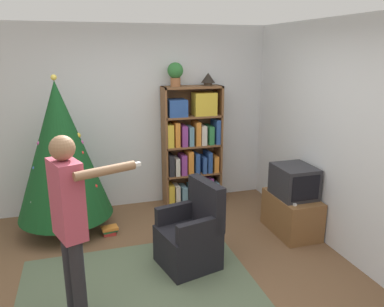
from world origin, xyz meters
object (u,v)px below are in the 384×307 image
object	(u,v)px
armchair	(191,237)
table_lamp	(208,78)
television	(294,181)
standing_person	(70,219)
christmas_tree	(61,151)
potted_plant	(175,73)
bookshelf	(192,148)

from	to	relation	value
armchair	table_lamp	xyz separation A→B (m)	(0.75, 1.66, 1.54)
television	standing_person	distance (m)	2.79
christmas_tree	armchair	bearing A→B (deg)	-43.29
television	potted_plant	xyz separation A→B (m)	(-1.16, 1.32, 1.26)
christmas_tree	potted_plant	size ratio (longest dim) A/B	6.01
bookshelf	table_lamp	world-z (taller)	table_lamp
christmas_tree	standing_person	distance (m)	1.85
standing_person	potted_plant	distance (m)	2.87
standing_person	table_lamp	xyz separation A→B (m)	(1.92, 2.29, 0.88)
potted_plant	standing_person	bearing A→B (deg)	-122.24
armchair	television	bearing A→B (deg)	89.90
bookshelf	standing_person	bearing A→B (deg)	-126.45
bookshelf	standing_person	xyz separation A→B (m)	(-1.68, -2.28, 0.12)
bookshelf	potted_plant	size ratio (longest dim) A/B	5.34
bookshelf	table_lamp	xyz separation A→B (m)	(0.24, 0.01, 1.00)
standing_person	armchair	bearing A→B (deg)	97.70
bookshelf	television	bearing A→B (deg)	-54.98
armchair	standing_person	distance (m)	1.48
christmas_tree	standing_person	xyz separation A→B (m)	(0.12, -1.85, -0.08)
television	christmas_tree	world-z (taller)	christmas_tree
christmas_tree	bookshelf	bearing A→B (deg)	13.41
bookshelf	table_lamp	distance (m)	1.03
armchair	standing_person	bearing A→B (deg)	-75.34
bookshelf	christmas_tree	size ratio (longest dim) A/B	0.89
bookshelf	armchair	world-z (taller)	bookshelf
television	standing_person	world-z (taller)	standing_person
christmas_tree	armchair	xyz separation A→B (m)	(1.30, -1.22, -0.74)
christmas_tree	armchair	distance (m)	1.93
bookshelf	armchair	size ratio (longest dim) A/B	1.91
table_lamp	potted_plant	bearing A→B (deg)	180.00
armchair	table_lamp	bearing A→B (deg)	142.18
television	potted_plant	world-z (taller)	potted_plant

